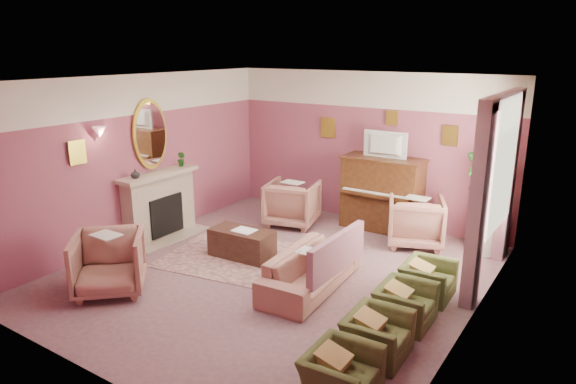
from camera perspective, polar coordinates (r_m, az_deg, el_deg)
The scene contains 48 objects.
floor at distance 7.66m, azimuth -1.45°, elevation -9.03°, with size 5.50×6.00×0.01m, color #7F5A62.
ceiling at distance 6.96m, azimuth -1.61°, elevation 12.38°, with size 5.50×6.00×0.01m, color white.
wall_back at distance 9.73m, azimuth 8.65°, elevation 4.87°, with size 5.50×0.02×2.80m, color #7D4364.
wall_front at distance 5.14m, azimuth -21.12°, elevation -5.98°, with size 5.50×0.02×2.80m, color #7D4364.
wall_left at distance 9.00m, azimuth -16.07°, elevation 3.54°, with size 0.02×6.00×2.80m, color #7D4364.
wall_right at distance 6.10m, azimuth 20.20°, elevation -2.50°, with size 0.02×6.00×2.80m, color #7D4364.
picture_rail_band at distance 9.58m, azimuth 8.90°, elevation 11.18°, with size 5.50×0.01×0.65m, color white.
stripe_panel at distance 7.42m, azimuth 22.25°, elevation -2.17°, with size 0.01×3.00×2.15m, color #A9AFA1.
fireplace_surround at distance 9.22m, azimuth -14.09°, elevation -1.49°, with size 0.30×1.40×1.10m, color tan.
fireplace_inset at distance 9.20m, azimuth -13.60°, elevation -2.49°, with size 0.18×0.72×0.68m, color black.
fire_ember at distance 9.22m, azimuth -13.36°, elevation -3.60°, with size 0.06×0.54×0.10m, color orange.
mantel_shelf at distance 9.05m, azimuth -14.20°, elevation 1.92°, with size 0.40×1.55×0.07m, color tan.
hearth at distance 9.25m, azimuth -13.02°, elevation -4.89°, with size 0.55×1.50×0.02m, color tan.
mirror_frame at distance 9.02m, azimuth -15.09°, elevation 6.23°, with size 0.04×0.72×1.20m, color gold.
mirror_glass at distance 9.00m, azimuth -14.99°, elevation 6.22°, with size 0.01×0.60×1.06m, color white.
sconce_shade at distance 8.28m, azimuth -20.23°, elevation 6.25°, with size 0.20×0.20×0.16m, color tan.
piano at distance 9.43m, azimuth 10.40°, elevation -0.26°, with size 1.40×0.60×1.30m, color #472713.
piano_keyshelf at distance 9.10m, azimuth 9.55°, elevation -0.35°, with size 1.30×0.12×0.06m, color #472713.
piano_keys at distance 9.09m, azimuth 9.56°, elevation -0.11°, with size 1.20×0.08×0.02m, color white.
piano_top at distance 9.27m, azimuth 10.60°, elevation 3.66°, with size 1.45×0.65×0.04m, color #472713.
television at distance 9.17m, azimuth 10.56°, elevation 5.38°, with size 0.80×0.12×0.48m, color black.
print_back_left at distance 10.00m, azimuth 4.45°, elevation 7.15°, with size 0.30×0.03×0.38m, color gold.
print_back_right at distance 9.10m, azimuth 17.56°, elevation 5.99°, with size 0.26×0.03×0.34m, color gold.
print_back_mid at distance 9.41m, azimuth 11.49°, elevation 8.06°, with size 0.22×0.03×0.26m, color gold.
print_left_wall at distance 8.20m, azimuth -22.38°, elevation 4.10°, with size 0.03×0.28×0.36m, color gold.
window_blind at distance 7.51m, azimuth 22.87°, elevation 2.91°, with size 0.03×1.40×1.80m, color silver.
curtain_left at distance 6.75m, azimuth 20.33°, elevation -1.70°, with size 0.16×0.34×2.60m, color #A16476.
curtain_right at distance 8.50m, azimuth 23.27°, elevation 1.47°, with size 0.16×0.34×2.60m, color #A16476.
pelmet at distance 7.40m, azimuth 22.97°, elevation 9.50°, with size 0.16×2.20×0.16m, color #A16476.
mantel_plant at distance 9.38m, azimuth -11.76°, elevation 3.61°, with size 0.16×0.16×0.28m, color #194F16.
mantel_vase at distance 8.70m, azimuth -16.61°, elevation 1.94°, with size 0.16×0.16×0.16m, color white.
area_rug at distance 8.18m, azimuth -4.61°, elevation -7.36°, with size 2.50×1.80×0.01m, color #996E69.
coffee_table at distance 8.18m, azimuth -5.12°, elevation -5.71°, with size 1.00×0.50×0.45m, color #3A2218.
table_paper at distance 8.07m, azimuth -4.89°, elevation -4.26°, with size 0.35×0.28×0.01m, color white.
sofa at distance 7.09m, azimuth 2.56°, elevation -7.81°, with size 0.62×1.86×0.75m, color #A97363.
sofa_throw at distance 6.82m, azimuth 5.48°, elevation -6.80°, with size 0.09×1.41×0.52m, color #A16476.
floral_armchair_left at distance 9.54m, azimuth 0.48°, elevation -0.99°, with size 0.88×0.88×0.92m, color #A97363.
floral_armchair_right at distance 8.82m, azimuth 14.02°, elevation -2.89°, with size 0.88×0.88×0.92m, color #A97363.
floral_armchair_front at distance 7.35m, azimuth -19.32°, elevation -7.15°, with size 0.88×0.88×0.92m, color #A97363.
olive_chair_a at distance 5.12m, azimuth 6.00°, elevation -18.79°, with size 0.51×0.72×0.63m, color #4C572A.
olive_chair_b at distance 5.75m, azimuth 9.92°, elevation -14.74°, with size 0.51×0.72×0.63m, color #4C572A.
olive_chair_c at distance 6.43m, azimuth 12.93°, elevation -11.46°, with size 0.51×0.72×0.63m, color #4C572A.
olive_chair_d at distance 7.13m, azimuth 15.30°, elevation -8.80°, with size 0.51×0.72×0.63m, color #4C572A.
side_table at distance 8.91m, azimuth 21.00°, elevation -4.06°, with size 0.52×0.52×0.70m, color silver.
side_plant_big at distance 8.75m, azimuth 21.33°, elevation -0.85°, with size 0.30×0.30×0.34m, color #194F16.
side_plant_small at distance 8.65m, azimuth 21.93°, elevation -1.32°, with size 0.16×0.16×0.28m, color #194F16.
palm_pot at distance 8.92m, azimuth 20.75°, elevation -5.23°, with size 0.34×0.34×0.34m, color #9F613B.
palm_plant at distance 8.66m, azimuth 21.31°, elevation 0.28°, with size 0.76×0.76×1.44m, color #194F16.
Camera 1 is at (3.98, -5.70, 3.21)m, focal length 32.00 mm.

